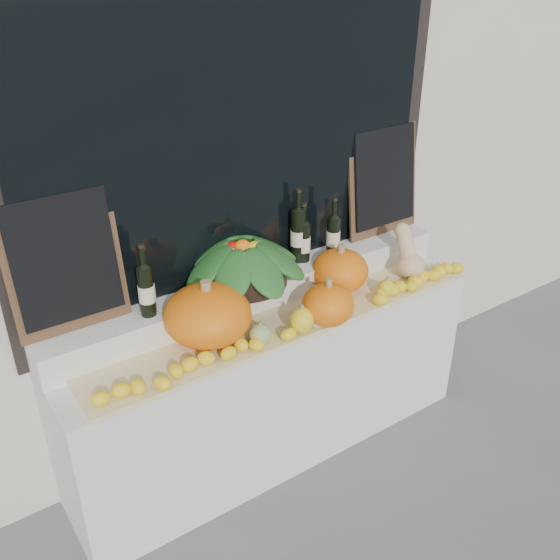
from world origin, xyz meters
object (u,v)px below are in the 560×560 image
Objects in this scene: produce_bowl at (243,261)px; pumpkin_left at (208,315)px; pumpkin_right at (340,270)px; butternut_squash at (408,256)px; wine_bottle_tall at (298,235)px.

pumpkin_left is at bearing -148.87° from produce_bowl.
pumpkin_right is 1.03× the size of butternut_squash.
pumpkin_right is 0.42m from butternut_squash.
pumpkin_right is at bearing 2.61° from pumpkin_left.
pumpkin_left is at bearing -177.39° from pumpkin_right.
produce_bowl is 1.67× the size of wine_bottle_tall.
pumpkin_left is at bearing -161.42° from wine_bottle_tall.
pumpkin_left is 0.73m from wine_bottle_tall.
wine_bottle_tall reaches higher than pumpkin_left.
pumpkin_right is at bearing -53.60° from wine_bottle_tall.
pumpkin_right is 0.55m from produce_bowl.
pumpkin_right is 0.75× the size of wine_bottle_tall.
butternut_squash is at bearing -27.33° from wine_bottle_tall.
pumpkin_right is 0.29m from wine_bottle_tall.
wine_bottle_tall is (0.37, 0.04, 0.03)m from produce_bowl.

